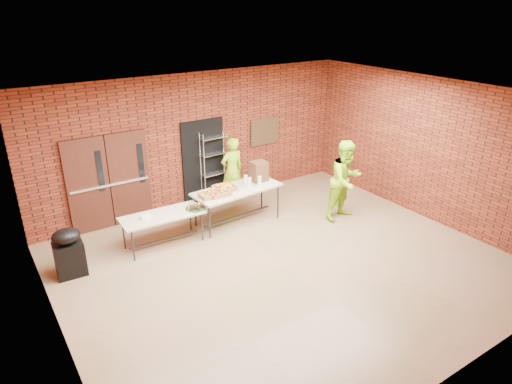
% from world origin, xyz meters
% --- Properties ---
extents(room, '(8.08, 7.08, 3.28)m').
position_xyz_m(room, '(0.00, 0.00, 1.60)').
color(room, olive).
rests_on(room, ground).
extents(double_doors, '(1.78, 0.12, 2.10)m').
position_xyz_m(double_doors, '(-2.20, 3.44, 1.05)').
color(double_doors, '#401A12').
rests_on(double_doors, room).
extents(dark_doorway, '(1.10, 0.06, 2.10)m').
position_xyz_m(dark_doorway, '(0.10, 3.46, 1.05)').
color(dark_doorway, black).
rests_on(dark_doorway, room).
extents(bronze_plaque, '(0.85, 0.04, 0.70)m').
position_xyz_m(bronze_plaque, '(1.90, 3.45, 1.55)').
color(bronze_plaque, '#3E2919').
rests_on(bronze_plaque, room).
extents(wire_rack, '(0.68, 0.26, 1.82)m').
position_xyz_m(wire_rack, '(0.33, 3.32, 0.91)').
color(wire_rack, silver).
rests_on(wire_rack, room).
extents(table_left, '(1.69, 0.75, 0.69)m').
position_xyz_m(table_left, '(-1.61, 2.00, 0.63)').
color(table_left, tan).
rests_on(table_left, room).
extents(table_right, '(2.06, 0.99, 0.82)m').
position_xyz_m(table_right, '(0.20, 2.06, 0.75)').
color(table_right, tan).
rests_on(table_right, room).
extents(basket_bananas, '(0.40, 0.31, 0.13)m').
position_xyz_m(basket_bananas, '(-0.54, 1.96, 0.88)').
color(basket_bananas, '#AB7A45').
rests_on(basket_bananas, table_right).
extents(basket_oranges, '(0.47, 0.37, 0.15)m').
position_xyz_m(basket_oranges, '(-0.10, 2.10, 0.89)').
color(basket_oranges, '#AB7A45').
rests_on(basket_oranges, table_right).
extents(basket_apples, '(0.43, 0.33, 0.13)m').
position_xyz_m(basket_apples, '(-0.32, 1.93, 0.88)').
color(basket_apples, '#AB7A45').
rests_on(basket_apples, table_right).
extents(muffin_tray, '(0.42, 0.42, 0.10)m').
position_xyz_m(muffin_tray, '(-0.92, 1.89, 0.73)').
color(muffin_tray, '#164512').
rests_on(muffin_tray, table_left).
extents(napkin_box, '(0.19, 0.12, 0.06)m').
position_xyz_m(napkin_box, '(-1.95, 2.04, 0.72)').
color(napkin_box, white).
rests_on(napkin_box, table_left).
extents(coffee_dispenser, '(0.35, 0.32, 0.47)m').
position_xyz_m(coffee_dispenser, '(0.87, 2.19, 1.06)').
color(coffee_dispenser, brown).
rests_on(coffee_dispenser, table_right).
extents(cup_stack_front, '(0.08, 0.08, 0.24)m').
position_xyz_m(cup_stack_front, '(0.47, 1.95, 0.94)').
color(cup_stack_front, white).
rests_on(cup_stack_front, table_right).
extents(cup_stack_mid, '(0.08, 0.08, 0.24)m').
position_xyz_m(cup_stack_mid, '(0.69, 1.89, 0.94)').
color(cup_stack_mid, white).
rests_on(cup_stack_mid, table_right).
extents(cup_stack_back, '(0.08, 0.08, 0.25)m').
position_xyz_m(cup_stack_back, '(0.45, 2.09, 0.95)').
color(cup_stack_back, white).
rests_on(cup_stack_back, table_right).
extents(covered_grill, '(0.54, 0.46, 0.93)m').
position_xyz_m(covered_grill, '(-3.48, 1.91, 0.47)').
color(covered_grill, black).
rests_on(covered_grill, room).
extents(volunteer_woman, '(0.61, 0.41, 1.65)m').
position_xyz_m(volunteer_woman, '(0.70, 3.10, 0.83)').
color(volunteer_woman, '#9BE018').
rests_on(volunteer_woman, room).
extents(volunteer_man, '(0.95, 0.76, 1.85)m').
position_xyz_m(volunteer_man, '(2.39, 0.90, 0.93)').
color(volunteer_man, '#9BE018').
rests_on(volunteer_man, room).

